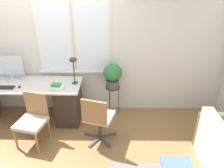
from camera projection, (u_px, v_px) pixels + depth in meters
name	position (u px, v px, depth m)	size (l,w,h in m)	color
ground_plane	(52.00, 130.00, 3.92)	(14.00, 14.00, 0.00)	olive
wall_back_with_window	(54.00, 44.00, 3.98)	(9.00, 0.12, 2.70)	silver
desk	(23.00, 100.00, 4.05)	(2.19, 0.69, 0.75)	beige
monitor	(10.00, 67.00, 3.96)	(0.49, 0.21, 0.45)	silver
keyboard	(2.00, 87.00, 3.75)	(0.42, 0.12, 0.02)	black
mouse	(19.00, 87.00, 3.76)	(0.04, 0.06, 0.03)	black
desk_lamp	(73.00, 63.00, 3.74)	(0.13, 0.13, 0.49)	#2D2D33
book_stack	(57.00, 87.00, 3.71)	(0.22, 0.18, 0.10)	white
desk_chair_wooden	(33.00, 118.00, 3.47)	(0.51, 0.52, 0.84)	olive
office_chair_swivel	(98.00, 117.00, 3.46)	(0.57, 0.58, 0.87)	#47474C
plant_stand	(113.00, 90.00, 4.13)	(0.27, 0.27, 0.60)	#333338
potted_plant	(113.00, 75.00, 3.98)	(0.34, 0.34, 0.45)	#514C47
folding_stool	(177.00, 168.00, 2.68)	(0.38, 0.32, 0.43)	slate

